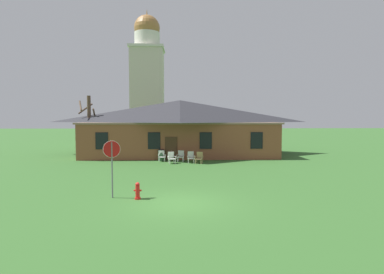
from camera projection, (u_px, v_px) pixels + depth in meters
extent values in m
plane|color=#336028|center=(180.00, 203.00, 13.45)|extent=(200.00, 200.00, 0.00)
cube|color=brown|center=(180.00, 139.00, 32.22)|extent=(18.40, 10.00, 3.20)
cube|color=#926D5E|center=(180.00, 123.00, 32.12)|extent=(18.77, 10.20, 0.16)
pyramid|color=#28282D|center=(180.00, 111.00, 32.04)|extent=(19.13, 10.40, 2.28)
cube|color=black|center=(102.00, 141.00, 26.93)|extent=(1.10, 0.06, 1.50)
cube|color=black|center=(154.00, 141.00, 27.11)|extent=(1.10, 0.06, 1.50)
cube|color=black|center=(206.00, 141.00, 27.29)|extent=(1.10, 0.06, 1.50)
cube|color=black|center=(257.00, 140.00, 27.47)|extent=(1.10, 0.06, 1.50)
cube|color=#422819|center=(171.00, 149.00, 27.21)|extent=(1.10, 0.06, 2.10)
cube|color=beige|center=(148.00, 97.00, 46.67)|extent=(4.80, 4.80, 14.08)
cube|color=silver|center=(147.00, 49.00, 46.23)|extent=(5.18, 5.18, 0.36)
cylinder|color=silver|center=(147.00, 40.00, 46.15)|extent=(3.80, 3.80, 2.20)
sphere|color=#9E6B38|center=(147.00, 28.00, 46.04)|extent=(3.88, 3.88, 3.88)
cone|color=#9E6B38|center=(147.00, 12.00, 45.90)|extent=(0.24, 0.24, 1.00)
cylinder|color=slate|center=(112.00, 170.00, 14.34)|extent=(0.07, 0.07, 2.63)
cylinder|color=white|center=(112.00, 149.00, 14.29)|extent=(0.77, 0.27, 0.81)
cylinder|color=#B71414|center=(112.00, 149.00, 14.27)|extent=(0.73, 0.26, 0.76)
cube|color=silver|center=(165.00, 160.00, 26.28)|extent=(0.06, 0.06, 0.36)
cube|color=silver|center=(159.00, 160.00, 26.19)|extent=(0.06, 0.06, 0.36)
cube|color=silver|center=(164.00, 159.00, 26.71)|extent=(0.06, 0.06, 0.36)
cube|color=silver|center=(159.00, 159.00, 26.62)|extent=(0.06, 0.06, 0.36)
cube|color=silver|center=(162.00, 157.00, 26.44)|extent=(0.61, 0.60, 0.05)
cube|color=silver|center=(161.00, 153.00, 26.72)|extent=(0.54, 0.27, 0.54)
cube|color=silver|center=(165.00, 155.00, 26.46)|extent=(0.13, 0.47, 0.03)
cube|color=silver|center=(165.00, 156.00, 26.31)|extent=(0.05, 0.05, 0.22)
cube|color=silver|center=(158.00, 155.00, 26.35)|extent=(0.13, 0.47, 0.03)
cube|color=silver|center=(159.00, 157.00, 26.20)|extent=(0.05, 0.05, 0.22)
cube|color=silver|center=(175.00, 162.00, 25.13)|extent=(0.06, 0.06, 0.36)
cube|color=silver|center=(170.00, 162.00, 24.98)|extent=(0.06, 0.06, 0.36)
cube|color=silver|center=(174.00, 161.00, 25.55)|extent=(0.06, 0.06, 0.36)
cube|color=silver|center=(168.00, 161.00, 25.40)|extent=(0.06, 0.06, 0.36)
cube|color=silver|center=(172.00, 159.00, 25.25)|extent=(0.67, 0.65, 0.05)
cube|color=silver|center=(171.00, 155.00, 25.53)|extent=(0.55, 0.33, 0.54)
cube|color=silver|center=(175.00, 157.00, 25.32)|extent=(0.19, 0.47, 0.03)
cube|color=silver|center=(176.00, 158.00, 25.17)|extent=(0.05, 0.05, 0.22)
cube|color=silver|center=(168.00, 157.00, 25.13)|extent=(0.19, 0.47, 0.03)
cube|color=silver|center=(169.00, 158.00, 24.98)|extent=(0.05, 0.05, 0.22)
cube|color=silver|center=(183.00, 160.00, 26.17)|extent=(0.06, 0.06, 0.36)
cube|color=silver|center=(177.00, 160.00, 26.23)|extent=(0.06, 0.06, 0.36)
cube|color=silver|center=(184.00, 159.00, 26.60)|extent=(0.06, 0.06, 0.36)
cube|color=silver|center=(178.00, 159.00, 26.67)|extent=(0.06, 0.06, 0.36)
cube|color=silver|center=(181.00, 157.00, 26.40)|extent=(0.62, 0.61, 0.05)
cube|color=silver|center=(181.00, 153.00, 26.69)|extent=(0.54, 0.28, 0.54)
cube|color=silver|center=(184.00, 155.00, 26.33)|extent=(0.14, 0.47, 0.03)
cube|color=silver|center=(183.00, 157.00, 26.18)|extent=(0.05, 0.05, 0.22)
cube|color=silver|center=(177.00, 155.00, 26.41)|extent=(0.14, 0.47, 0.03)
cube|color=silver|center=(177.00, 156.00, 26.26)|extent=(0.05, 0.05, 0.22)
cube|color=silver|center=(194.00, 161.00, 25.43)|extent=(0.05, 0.05, 0.36)
cube|color=silver|center=(189.00, 161.00, 25.38)|extent=(0.05, 0.05, 0.36)
cube|color=silver|center=(193.00, 160.00, 25.87)|extent=(0.05, 0.05, 0.36)
cube|color=silver|center=(188.00, 161.00, 25.82)|extent=(0.05, 0.05, 0.36)
cube|color=silver|center=(191.00, 158.00, 25.62)|extent=(0.57, 0.55, 0.05)
cube|color=silver|center=(191.00, 154.00, 25.91)|extent=(0.52, 0.22, 0.54)
cube|color=silver|center=(194.00, 156.00, 25.61)|extent=(0.09, 0.47, 0.03)
cube|color=silver|center=(195.00, 158.00, 25.46)|extent=(0.04, 0.04, 0.22)
cube|color=silver|center=(188.00, 156.00, 25.55)|extent=(0.09, 0.47, 0.03)
cube|color=silver|center=(188.00, 158.00, 25.40)|extent=(0.04, 0.04, 0.22)
cube|color=tan|center=(201.00, 162.00, 25.00)|extent=(0.06, 0.06, 0.36)
cube|color=tan|center=(196.00, 162.00, 25.12)|extent=(0.06, 0.06, 0.36)
cube|color=tan|center=(202.00, 161.00, 25.43)|extent=(0.06, 0.06, 0.36)
cube|color=tan|center=(197.00, 161.00, 25.55)|extent=(0.06, 0.06, 0.36)
cube|color=tan|center=(199.00, 159.00, 25.26)|extent=(0.67, 0.66, 0.05)
cube|color=tan|center=(200.00, 155.00, 25.54)|extent=(0.55, 0.34, 0.54)
cube|color=tan|center=(202.00, 157.00, 25.16)|extent=(0.20, 0.46, 0.03)
cube|color=tan|center=(202.00, 158.00, 25.01)|extent=(0.05, 0.05, 0.22)
cube|color=tan|center=(195.00, 157.00, 25.31)|extent=(0.20, 0.46, 0.03)
cube|color=tan|center=(195.00, 158.00, 25.16)|extent=(0.05, 0.05, 0.22)
cylinder|color=brown|center=(89.00, 125.00, 31.03)|extent=(0.36, 0.36, 6.03)
cylinder|color=brown|center=(80.00, 106.00, 30.57)|extent=(0.80, 1.63, 1.12)
cylinder|color=brown|center=(94.00, 113.00, 31.03)|extent=(0.28, 1.11, 0.98)
cylinder|color=brown|center=(85.00, 109.00, 31.45)|extent=(1.27, 1.21, 1.16)
cylinder|color=red|center=(138.00, 198.00, 14.17)|extent=(0.28, 0.28, 0.08)
cylinder|color=red|center=(138.00, 192.00, 14.15)|extent=(0.20, 0.20, 0.55)
sphere|color=red|center=(138.00, 184.00, 14.13)|extent=(0.20, 0.20, 0.20)
cylinder|color=red|center=(135.00, 190.00, 14.14)|extent=(0.10, 0.08, 0.08)
cylinder|color=red|center=(140.00, 190.00, 14.15)|extent=(0.10, 0.08, 0.08)
cylinder|color=#335638|center=(161.00, 156.00, 26.94)|extent=(0.52, 0.52, 0.90)
cylinder|color=black|center=(161.00, 150.00, 26.91)|extent=(0.56, 0.56, 0.08)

